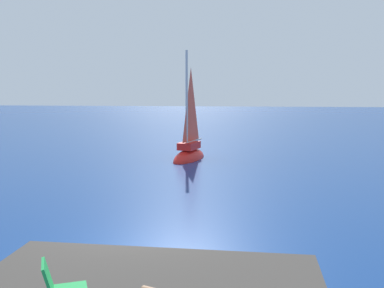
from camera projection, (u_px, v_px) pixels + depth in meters
ground_plane at (138, 259)px, 10.76m from camera, size 160.00×160.00×0.00m
boulder_seaward at (55, 280)px, 9.58m from camera, size 1.26×1.20×0.77m
boulder_inland at (124, 288)px, 9.20m from camera, size 1.31×1.06×0.73m
sailboat_near at (189, 153)px, 25.19m from camera, size 2.12×3.66×6.60m
beach_chair at (59, 286)px, 6.16m from camera, size 0.74×0.68×0.80m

